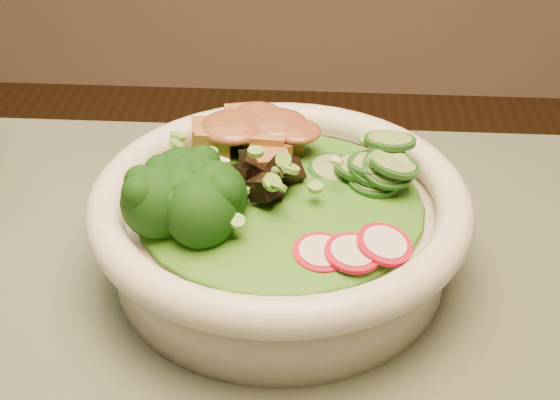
# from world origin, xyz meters

# --- Properties ---
(salad_bowl) EXTENTS (0.24, 0.24, 0.06)m
(salad_bowl) POSITION_xyz_m (0.17, 0.21, 0.78)
(salad_bowl) COLOR silver
(salad_bowl) RESTS_ON dining_table
(lettuce_bed) EXTENTS (0.18, 0.18, 0.02)m
(lettuce_bed) POSITION_xyz_m (0.17, 0.21, 0.80)
(lettuce_bed) COLOR #1F6214
(lettuce_bed) RESTS_ON salad_bowl
(broccoli_florets) EXTENTS (0.09, 0.08, 0.04)m
(broccoli_florets) POSITION_xyz_m (0.12, 0.19, 0.82)
(broccoli_florets) COLOR black
(broccoli_florets) RESTS_ON salad_bowl
(radish_slices) EXTENTS (0.10, 0.07, 0.02)m
(radish_slices) POSITION_xyz_m (0.19, 0.16, 0.81)
(radish_slices) COLOR #B40D29
(radish_slices) RESTS_ON salad_bowl
(cucumber_slices) EXTENTS (0.08, 0.08, 0.03)m
(cucumber_slices) POSITION_xyz_m (0.22, 0.23, 0.81)
(cucumber_slices) COLOR #85A25A
(cucumber_slices) RESTS_ON salad_bowl
(mushroom_heap) EXTENTS (0.08, 0.08, 0.04)m
(mushroom_heap) POSITION_xyz_m (0.16, 0.22, 0.82)
(mushroom_heap) COLOR black
(mushroom_heap) RESTS_ON salad_bowl
(tofu_cubes) EXTENTS (0.09, 0.08, 0.03)m
(tofu_cubes) POSITION_xyz_m (0.15, 0.26, 0.81)
(tofu_cubes) COLOR olive
(tofu_cubes) RESTS_ON salad_bowl
(peanut_sauce) EXTENTS (0.06, 0.05, 0.01)m
(peanut_sauce) POSITION_xyz_m (0.15, 0.26, 0.82)
(peanut_sauce) COLOR brown
(peanut_sauce) RESTS_ON tofu_cubes
(scallion_garnish) EXTENTS (0.17, 0.17, 0.02)m
(scallion_garnish) POSITION_xyz_m (0.17, 0.21, 0.82)
(scallion_garnish) COLOR #65AD3D
(scallion_garnish) RESTS_ON salad_bowl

